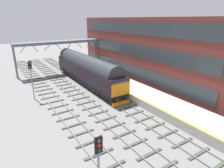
# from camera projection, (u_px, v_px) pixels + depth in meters

# --- Properties ---
(ground_plane) EXTENTS (140.00, 140.00, 0.00)m
(ground_plane) POSITION_uv_depth(u_px,v_px,m) (103.00, 94.00, 26.71)
(ground_plane) COLOR slate
(ground_plane) RESTS_ON ground
(track_main) EXTENTS (2.50, 60.00, 0.15)m
(track_main) POSITION_uv_depth(u_px,v_px,m) (103.00, 93.00, 26.70)
(track_main) COLOR gray
(track_main) RESTS_ON ground
(track_adjacent_west) EXTENTS (2.50, 60.00, 0.15)m
(track_adjacent_west) POSITION_uv_depth(u_px,v_px,m) (81.00, 98.00, 24.98)
(track_adjacent_west) COLOR gray
(track_adjacent_west) RESTS_ON ground
(track_adjacent_far_west) EXTENTS (2.50, 60.00, 0.15)m
(track_adjacent_far_west) POSITION_uv_depth(u_px,v_px,m) (56.00, 104.00, 23.31)
(track_adjacent_far_west) COLOR slate
(track_adjacent_far_west) RESTS_ON ground
(station_platform) EXTENTS (4.00, 44.00, 1.01)m
(station_platform) POSITION_uv_depth(u_px,v_px,m) (123.00, 86.00, 28.39)
(station_platform) COLOR #B3AEA7
(station_platform) RESTS_ON ground
(station_building) EXTENTS (5.51, 32.22, 10.22)m
(station_building) POSITION_uv_depth(u_px,v_px,m) (144.00, 49.00, 32.06)
(station_building) COLOR maroon
(station_building) RESTS_ON ground
(diesel_locomotive) EXTENTS (2.74, 19.42, 4.68)m
(diesel_locomotive) POSITION_uv_depth(u_px,v_px,m) (86.00, 69.00, 29.99)
(diesel_locomotive) COLOR black
(diesel_locomotive) RESTS_ON ground
(signal_post_near) EXTENTS (0.44, 0.22, 4.39)m
(signal_post_near) POSITION_uv_depth(u_px,v_px,m) (99.00, 162.00, 10.04)
(signal_post_near) COLOR gray
(signal_post_near) RESTS_ON ground
(signal_post_mid) EXTENTS (0.44, 0.22, 5.08)m
(signal_post_mid) POSITION_uv_depth(u_px,v_px,m) (31.00, 76.00, 23.79)
(signal_post_mid) COLOR gray
(signal_post_mid) RESTS_ON ground
(platform_number_sign) EXTENTS (0.10, 0.44, 2.12)m
(platform_number_sign) POSITION_uv_depth(u_px,v_px,m) (128.00, 81.00, 24.26)
(platform_number_sign) COLOR slate
(platform_number_sign) RESTS_ON station_platform
(waiting_passenger) EXTENTS (0.38, 0.51, 1.64)m
(waiting_passenger) POSITION_uv_depth(u_px,v_px,m) (113.00, 74.00, 28.94)
(waiting_passenger) COLOR #333340
(waiting_passenger) RESTS_ON station_platform
(overhead_footbridge) EXTENTS (15.92, 2.00, 6.06)m
(overhead_footbridge) POSITION_uv_depth(u_px,v_px,m) (58.00, 44.00, 35.71)
(overhead_footbridge) COLOR slate
(overhead_footbridge) RESTS_ON ground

